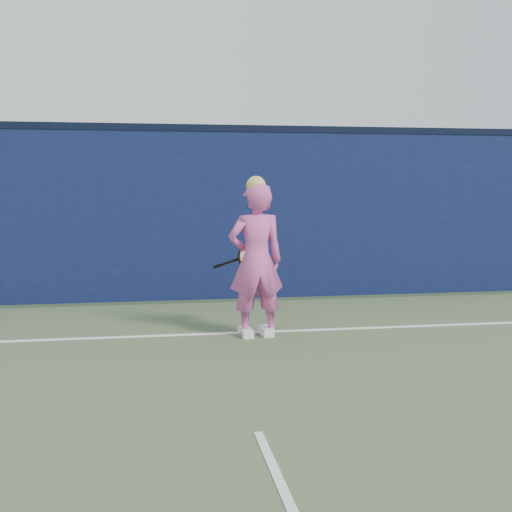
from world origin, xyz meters
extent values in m
plane|color=#31472B|center=(0.00, 0.00, 0.00)|extent=(80.00, 80.00, 0.00)
cube|color=#0D123B|center=(0.00, 6.50, 1.25)|extent=(24.00, 0.40, 2.50)
cube|color=black|center=(0.00, 6.50, 2.55)|extent=(24.00, 0.42, 0.10)
imported|color=#D653A0|center=(0.45, 3.84, 0.87)|extent=(0.67, 0.48, 1.74)
sphere|color=#CEBD5C|center=(0.45, 3.84, 1.71)|extent=(0.22, 0.22, 0.22)
cube|color=white|center=(0.57, 3.86, 0.05)|extent=(0.15, 0.29, 0.10)
cube|color=white|center=(0.33, 3.83, 0.05)|extent=(0.15, 0.29, 0.10)
torus|color=black|center=(0.44, 4.29, 0.87)|extent=(0.31, 0.18, 0.32)
torus|color=yellow|center=(0.44, 4.29, 0.87)|extent=(0.25, 0.14, 0.26)
cylinder|color=beige|center=(0.44, 4.29, 0.87)|extent=(0.25, 0.13, 0.26)
cylinder|color=black|center=(0.20, 4.27, 0.81)|extent=(0.29, 0.10, 0.11)
cylinder|color=black|center=(0.06, 4.26, 0.77)|extent=(0.13, 0.07, 0.07)
cube|color=white|center=(0.00, 4.00, 0.01)|extent=(11.00, 0.08, 0.01)
camera|label=1|loc=(-0.70, -3.22, 1.71)|focal=45.00mm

